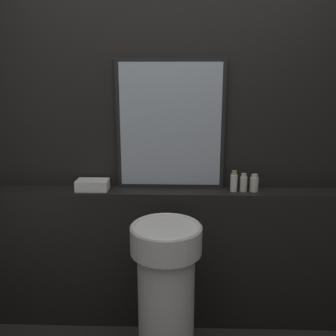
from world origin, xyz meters
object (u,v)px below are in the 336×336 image
object	(u,v)px
mirror	(171,125)
lotion_bottle	(254,184)
pedestal_sink	(166,292)
shampoo_bottle	(234,182)
towel_stack	(93,185)
conditioner_bottle	(244,183)

from	to	relation	value
mirror	lotion_bottle	xyz separation A→B (m)	(0.54, -0.07, -0.37)
lotion_bottle	pedestal_sink	bearing A→B (deg)	-141.68
shampoo_bottle	lotion_bottle	xyz separation A→B (m)	(0.13, -0.00, -0.01)
towel_stack	conditioner_bottle	bearing A→B (deg)	0.00
towel_stack	shampoo_bottle	size ratio (longest dim) A/B	1.52
shampoo_bottle	lotion_bottle	distance (m)	0.13
pedestal_sink	lotion_bottle	bearing A→B (deg)	38.32
mirror	towel_stack	bearing A→B (deg)	-171.95
mirror	shampoo_bottle	xyz separation A→B (m)	(0.41, -0.07, -0.36)
towel_stack	pedestal_sink	bearing A→B (deg)	-41.39
conditioner_bottle	lotion_bottle	xyz separation A→B (m)	(0.07, 0.00, -0.00)
shampoo_bottle	towel_stack	bearing A→B (deg)	-180.00
mirror	pedestal_sink	bearing A→B (deg)	-91.26
lotion_bottle	shampoo_bottle	bearing A→B (deg)	180.00
mirror	shampoo_bottle	world-z (taller)	mirror
pedestal_sink	mirror	xyz separation A→B (m)	(0.01, 0.51, 0.89)
mirror	towel_stack	world-z (taller)	mirror
pedestal_sink	mirror	bearing A→B (deg)	88.74
shampoo_bottle	lotion_bottle	world-z (taller)	shampoo_bottle
pedestal_sink	towel_stack	size ratio (longest dim) A/B	4.34
towel_stack	conditioner_bottle	distance (m)	0.98
pedestal_sink	shampoo_bottle	bearing A→B (deg)	46.01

